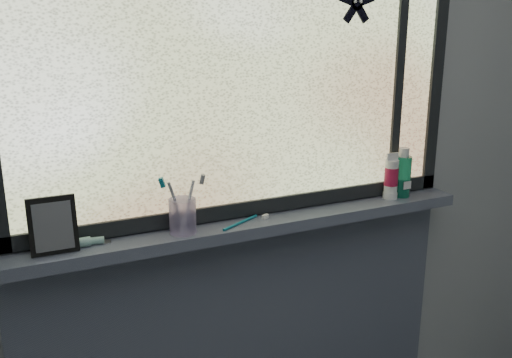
{
  "coord_description": "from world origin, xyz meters",
  "views": [
    {
      "loc": [
        -0.75,
        -0.41,
        1.68
      ],
      "look_at": [
        -0.08,
        1.05,
        1.22
      ],
      "focal_mm": 40.0,
      "sensor_mm": 36.0,
      "label": 1
    }
  ],
  "objects_px": {
    "cream_tube": "(391,174)",
    "vanity_mirror": "(53,225)",
    "mouthwash_bottle": "(403,172)",
    "toothbrush_cup": "(183,216)"
  },
  "relations": [
    {
      "from": "vanity_mirror",
      "to": "toothbrush_cup",
      "type": "relative_size",
      "value": 1.51
    },
    {
      "from": "vanity_mirror",
      "to": "cream_tube",
      "type": "relative_size",
      "value": 1.35
    },
    {
      "from": "mouthwash_bottle",
      "to": "cream_tube",
      "type": "distance_m",
      "value": 0.05
    },
    {
      "from": "mouthwash_bottle",
      "to": "cream_tube",
      "type": "xyz_separation_m",
      "value": [
        -0.05,
        -0.0,
        -0.0
      ]
    },
    {
      "from": "mouthwash_bottle",
      "to": "cream_tube",
      "type": "height_order",
      "value": "mouthwash_bottle"
    },
    {
      "from": "toothbrush_cup",
      "to": "mouthwash_bottle",
      "type": "bearing_deg",
      "value": 0.95
    },
    {
      "from": "vanity_mirror",
      "to": "toothbrush_cup",
      "type": "bearing_deg",
      "value": -0.2
    },
    {
      "from": "cream_tube",
      "to": "vanity_mirror",
      "type": "bearing_deg",
      "value": -179.67
    },
    {
      "from": "vanity_mirror",
      "to": "toothbrush_cup",
      "type": "height_order",
      "value": "vanity_mirror"
    },
    {
      "from": "mouthwash_bottle",
      "to": "toothbrush_cup",
      "type": "bearing_deg",
      "value": -179.05
    }
  ]
}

